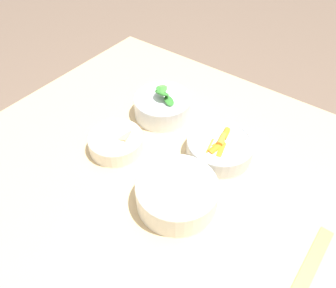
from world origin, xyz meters
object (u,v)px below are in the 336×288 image
bowl_greens (162,105)px  bowl_beans_hotdog (177,194)px  bowl_carrots (220,147)px  bowl_cookies (116,141)px

bowl_greens → bowl_beans_hotdog: bowl_greens is taller
bowl_greens → bowl_carrots: bearing=79.1°
bowl_carrots → bowl_greens: bowl_greens is taller
bowl_greens → bowl_beans_hotdog: bearing=43.3°
bowl_beans_hotdog → bowl_cookies: size_ratio=1.29×
bowl_carrots → bowl_cookies: 0.28m
bowl_carrots → bowl_beans_hotdog: bearing=-0.1°
bowl_carrots → bowl_greens: size_ratio=1.04×
bowl_greens → bowl_beans_hotdog: 0.33m
bowl_carrots → bowl_greens: 0.23m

